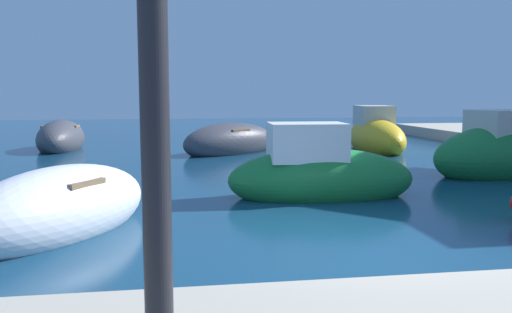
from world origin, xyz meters
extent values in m
plane|color=navy|center=(0.00, 0.00, 0.00)|extent=(80.00, 80.00, 0.00)
ellipsoid|color=#3F3F47|center=(-0.40, 12.94, 0.40)|extent=(4.37, 3.77, 1.47)
cube|color=brown|center=(-0.40, 12.94, 0.89)|extent=(1.44, 1.55, 0.08)
ellipsoid|color=gold|center=(5.43, 13.22, 0.44)|extent=(2.21, 5.17, 1.58)
cube|color=beige|center=(5.47, 13.62, 1.32)|extent=(1.43, 1.78, 0.82)
ellipsoid|color=#197233|center=(6.70, 6.56, 0.50)|extent=(5.26, 2.97, 1.82)
cube|color=beige|center=(6.31, 6.48, 1.41)|extent=(1.74, 1.52, 0.73)
ellipsoid|color=white|center=(-4.29, 2.04, 0.38)|extent=(3.34, 4.07, 1.40)
cube|color=brown|center=(-4.29, 2.04, 0.84)|extent=(1.46, 1.30, 0.08)
ellipsoid|color=#3F3F47|center=(-6.93, 15.27, 0.42)|extent=(1.71, 4.14, 1.52)
cube|color=brown|center=(-6.93, 15.27, 0.91)|extent=(1.36, 0.83, 0.08)
ellipsoid|color=#197233|center=(0.65, 4.25, 0.38)|extent=(4.11, 1.73, 1.37)
cube|color=white|center=(0.33, 4.26, 1.19)|extent=(1.66, 1.20, 0.82)
cylinder|color=black|center=(-2.53, -4.45, 2.23)|extent=(0.12, 0.12, 3.45)
camera|label=1|loc=(-2.45, -6.61, 2.23)|focal=37.01mm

